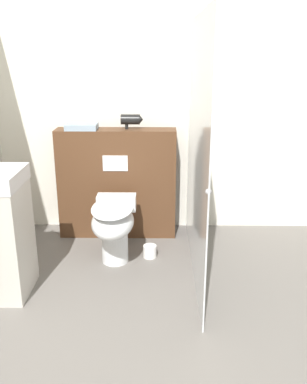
# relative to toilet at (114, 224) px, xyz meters

# --- Properties ---
(wall_back) EXTENTS (8.00, 0.06, 2.50)m
(wall_back) POSITION_rel_toilet_xyz_m (0.24, 0.83, 0.90)
(wall_back) COLOR silver
(wall_back) RESTS_ON ground_plane
(partition_panel) EXTENTS (1.08, 0.23, 1.01)m
(partition_panel) POSITION_rel_toilet_xyz_m (-0.02, 0.60, 0.15)
(partition_panel) COLOR #51331E
(partition_panel) RESTS_ON ground_plane
(shower_glass) EXTENTS (0.04, 1.70, 1.92)m
(shower_glass) POSITION_rel_toilet_xyz_m (0.64, -0.05, 0.61)
(shower_glass) COLOR silver
(shower_glass) RESTS_ON ground_plane
(toilet) EXTENTS (0.33, 0.67, 0.53)m
(toilet) POSITION_rel_toilet_xyz_m (0.00, 0.00, 0.00)
(toilet) COLOR white
(toilet) RESTS_ON ground_plane
(hair_drier) EXTENTS (0.20, 0.09, 0.13)m
(hair_drier) POSITION_rel_toilet_xyz_m (0.12, 0.61, 0.74)
(hair_drier) COLOR black
(hair_drier) RESTS_ON partition_panel
(folded_towel) EXTENTS (0.28, 0.19, 0.05)m
(folded_towel) POSITION_rel_toilet_xyz_m (-0.32, 0.58, 0.68)
(folded_towel) COLOR #8C9EAD
(folded_towel) RESTS_ON partition_panel
(spare_toilet_roll) EXTENTS (0.11, 0.11, 0.11)m
(spare_toilet_roll) POSITION_rel_toilet_xyz_m (0.29, 0.12, -0.30)
(spare_toilet_roll) COLOR white
(spare_toilet_roll) RESTS_ON ground_plane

